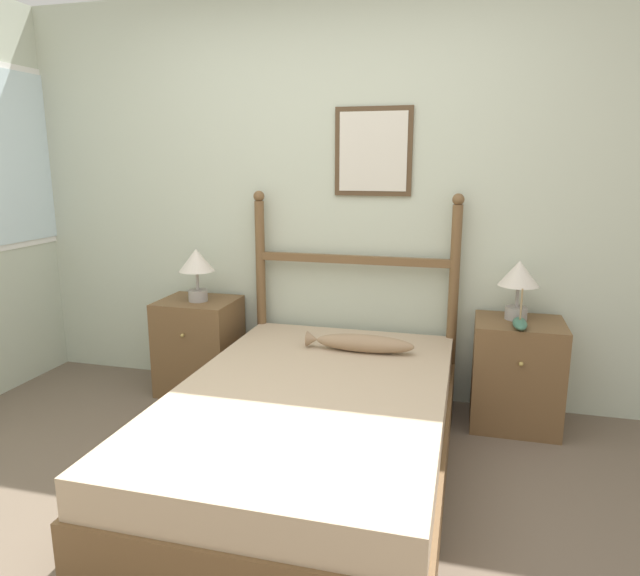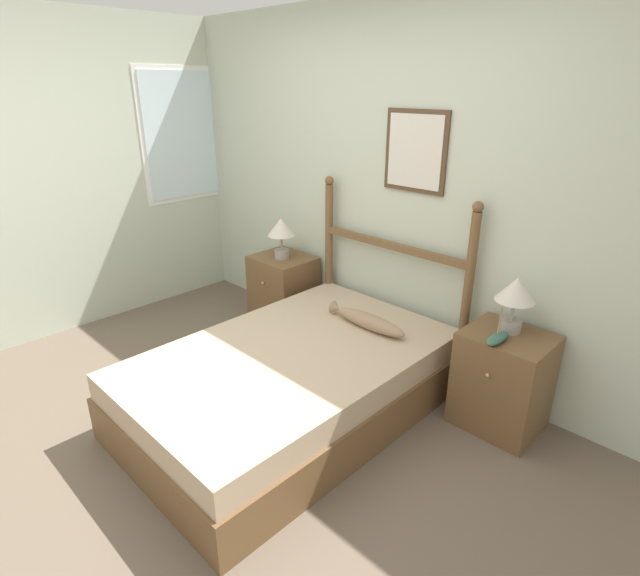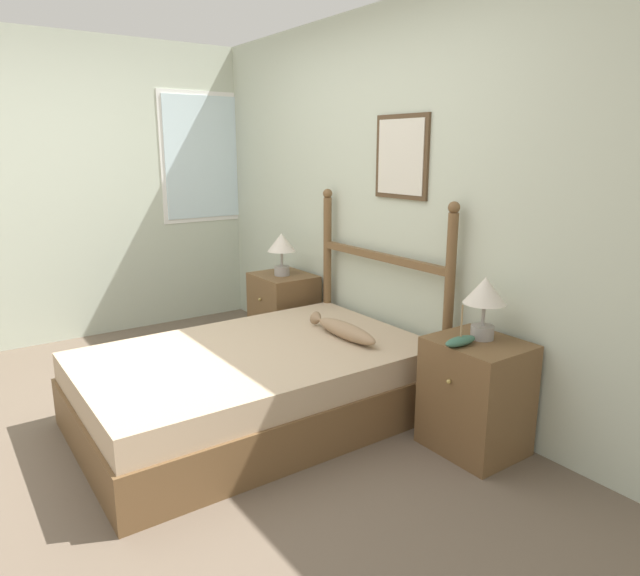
% 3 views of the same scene
% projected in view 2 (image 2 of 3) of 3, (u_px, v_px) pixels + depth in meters
% --- Properties ---
extents(ground_plane, '(16.00, 16.00, 0.00)m').
position_uv_depth(ground_plane, '(196.00, 445.00, 2.97)').
color(ground_plane, brown).
extents(wall_back, '(6.40, 0.08, 2.55)m').
position_uv_depth(wall_back, '(385.00, 190.00, 3.62)').
color(wall_back, beige).
rests_on(wall_back, ground_plane).
extents(wall_left, '(0.08, 6.40, 2.55)m').
position_uv_depth(wall_left, '(33.00, 182.00, 3.88)').
color(wall_left, beige).
rests_on(wall_left, ground_plane).
extents(bed, '(1.31, 2.05, 0.45)m').
position_uv_depth(bed, '(292.00, 382.00, 3.19)').
color(bed, brown).
rests_on(bed, ground_plane).
extents(headboard, '(1.32, 0.07, 1.34)m').
position_uv_depth(headboard, '(390.00, 270.00, 3.66)').
color(headboard, brown).
rests_on(headboard, ground_plane).
extents(nightstand_left, '(0.49, 0.45, 0.63)m').
position_uv_depth(nightstand_left, '(284.00, 291.00, 4.36)').
color(nightstand_left, brown).
rests_on(nightstand_left, ground_plane).
extents(nightstand_right, '(0.49, 0.45, 0.63)m').
position_uv_depth(nightstand_right, '(502.00, 380.00, 3.05)').
color(nightstand_right, brown).
rests_on(nightstand_right, ground_plane).
extents(table_lamp_left, '(0.23, 0.23, 0.34)m').
position_uv_depth(table_lamp_left, '(281.00, 231.00, 4.12)').
color(table_lamp_left, gray).
rests_on(table_lamp_left, nightstand_left).
extents(table_lamp_right, '(0.23, 0.23, 0.34)m').
position_uv_depth(table_lamp_right, '(515.00, 294.00, 2.88)').
color(table_lamp_right, gray).
rests_on(table_lamp_right, nightstand_right).
extents(model_boat, '(0.08, 0.21, 0.22)m').
position_uv_depth(model_boat, '(497.00, 338.00, 2.84)').
color(model_boat, '#386651').
rests_on(model_boat, nightstand_right).
extents(fish_pillow, '(0.62, 0.12, 0.10)m').
position_uv_depth(fish_pillow, '(367.00, 321.00, 3.38)').
color(fish_pillow, '#997A5B').
rests_on(fish_pillow, bed).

